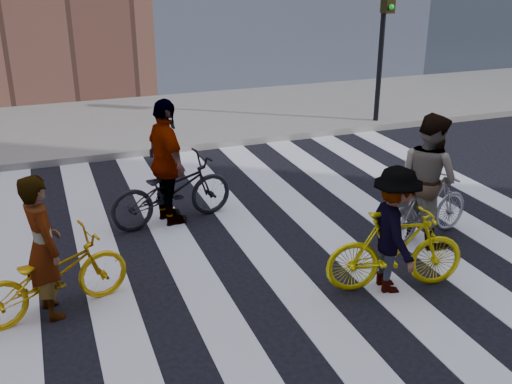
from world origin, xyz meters
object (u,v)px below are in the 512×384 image
rider_left (43,247)px  bike_silver_mid (428,208)px  bike_yellow_right (396,250)px  rider_right (394,230)px  rider_mid (428,179)px  rider_rear (167,163)px  bike_dark_rear (172,191)px  traffic_signal (384,31)px  bike_yellow_left (52,276)px

rider_left → bike_silver_mid: bearing=-105.0°
bike_yellow_right → rider_right: (-0.05, 0.00, 0.28)m
bike_silver_mid → bike_yellow_right: 1.60m
bike_silver_mid → bike_yellow_right: size_ratio=0.93×
bike_silver_mid → bike_yellow_right: bike_yellow_right is taller
rider_mid → rider_rear: 3.84m
bike_dark_rear → rider_left: rider_left is taller
traffic_signal → bike_yellow_right: (-3.79, -6.65, -1.75)m
bike_yellow_left → rider_rear: (1.82, 2.03, 0.51)m
bike_silver_mid → rider_rear: bearing=49.0°
bike_silver_mid → rider_rear: size_ratio=0.83×
traffic_signal → rider_rear: 7.15m
bike_yellow_right → rider_left: bearing=89.2°
bike_yellow_left → rider_rear: rider_rear is taller
bike_yellow_left → bike_silver_mid: 5.21m
bike_silver_mid → rider_mid: 0.46m
rider_left → rider_right: size_ratio=1.07×
bike_dark_rear → rider_right: (2.08, -2.93, 0.28)m
bike_yellow_left → rider_mid: size_ratio=0.95×
bike_dark_rear → rider_mid: bearing=-130.3°
traffic_signal → bike_yellow_left: size_ratio=1.84×
bike_yellow_left → rider_rear: bearing=-58.4°
rider_left → rider_right: 4.10m
rider_left → rider_right: (4.00, -0.91, -0.05)m
bike_yellow_right → rider_rear: size_ratio=0.89×
traffic_signal → rider_left: bearing=-143.8°
bike_yellow_left → rider_mid: bearing=-104.9°
traffic_signal → bike_silver_mid: (-2.57, -5.60, -1.79)m
bike_yellow_left → bike_dark_rear: bike_dark_rear is taller
rider_rear → bike_dark_rear: bearing=-100.5°
bike_yellow_left → bike_silver_mid: bike_silver_mid is taller
bike_yellow_right → rider_mid: rider_mid is taller
rider_right → rider_rear: rider_rear is taller
rider_right → bike_yellow_left: bearing=88.9°
bike_silver_mid → bike_dark_rear: size_ratio=0.82×
rider_left → rider_rear: rider_rear is taller
traffic_signal → rider_mid: size_ratio=1.75×
bike_dark_rear → bike_silver_mid: bearing=-130.0°
traffic_signal → rider_mid: bearing=-115.1°
bike_yellow_left → rider_mid: (5.16, 0.14, 0.48)m
rider_mid → rider_rear: (-3.34, 1.89, 0.03)m
bike_yellow_left → bike_yellow_right: bike_yellow_right is taller
rider_mid → rider_left: bearing=79.7°
rider_rear → rider_mid: bearing=-130.0°
rider_left → rider_mid: (5.21, 0.14, 0.09)m
bike_dark_rear → rider_right: 3.60m
bike_dark_rear → rider_mid: rider_mid is taller
bike_silver_mid → bike_dark_rear: 3.84m
bike_dark_rear → rider_rear: bearing=79.5°
bike_yellow_right → bike_dark_rear: bike_yellow_right is taller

